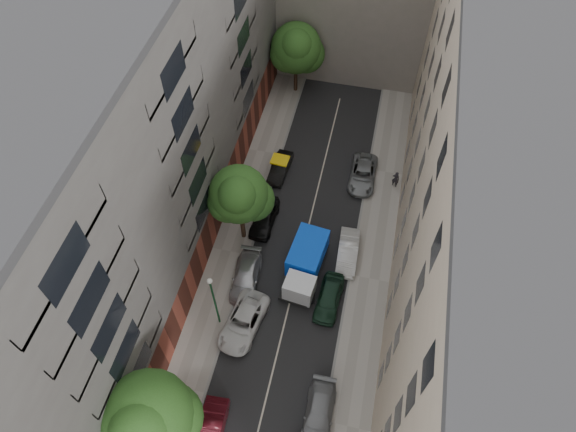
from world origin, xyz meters
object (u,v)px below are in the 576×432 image
(car_right_4, at_px, (363,174))
(lamp_post, at_px, (214,297))
(car_left_5, at_px, (280,168))
(car_right_2, at_px, (329,298))
(car_right_1, at_px, (319,414))
(car_left_2, at_px, (243,322))
(car_left_3, at_px, (246,276))
(car_right_3, at_px, (348,252))
(tree_far, at_px, (297,50))
(tarp_truck, at_px, (305,264))
(car_left_4, at_px, (264,217))
(tree_mid, at_px, (240,197))
(car_left_1, at_px, (210,432))
(tree_near, at_px, (149,420))
(pedestrian, at_px, (396,179))

(car_right_4, height_order, lamp_post, lamp_post)
(car_left_5, xyz_separation_m, car_right_2, (6.40, -11.60, 0.08))
(car_right_1, bearing_deg, car_left_2, 141.15)
(car_left_3, xyz_separation_m, car_right_3, (7.13, 3.80, 0.03))
(car_left_2, bearing_deg, tree_far, 102.82)
(tarp_truck, bearing_deg, car_right_1, -67.00)
(tarp_truck, distance_m, car_left_4, 5.85)
(tarp_truck, xyz_separation_m, car_left_4, (-4.20, 4.00, -0.72))
(car_left_3, xyz_separation_m, tree_far, (-0.90, 22.09, 4.26))
(tree_mid, height_order, tree_far, tree_mid)
(car_left_5, relative_size, lamp_post, 0.63)
(car_left_1, bearing_deg, car_left_3, 90.41)
(tree_near, bearing_deg, pedestrian, 64.29)
(car_left_3, height_order, tree_far, tree_far)
(car_right_2, distance_m, tree_mid, 9.83)
(tarp_truck, bearing_deg, lamp_post, -127.72)
(car_left_1, height_order, car_right_3, car_right_3)
(car_left_3, relative_size, car_left_4, 1.09)
(car_left_4, height_order, car_right_1, car_left_4)
(car_left_4, relative_size, car_right_2, 1.02)
(car_right_3, bearing_deg, car_right_4, 86.81)
(car_left_5, relative_size, tree_mid, 0.50)
(car_right_3, bearing_deg, tree_mid, 177.48)
(car_right_2, bearing_deg, car_left_3, 179.77)
(car_right_4, height_order, tree_mid, tree_mid)
(tarp_truck, relative_size, car_right_4, 1.24)
(car_left_1, height_order, car_right_4, car_left_1)
(car_right_3, xyz_separation_m, pedestrian, (2.87, 7.99, 0.29))
(car_right_1, height_order, tree_mid, tree_mid)
(tree_near, height_order, tree_mid, tree_near)
(car_left_3, relative_size, car_right_1, 1.04)
(tree_near, bearing_deg, car_left_4, 84.87)
(car_left_1, height_order, car_left_2, car_left_1)
(car_left_4, distance_m, car_right_4, 9.63)
(car_left_1, distance_m, car_left_4, 16.82)
(pedestrian, bearing_deg, car_left_4, 47.64)
(pedestrian, bearing_deg, tree_near, 80.16)
(car_left_1, height_order, car_right_2, car_right_2)
(tree_near, height_order, tree_far, tree_near)
(car_right_2, xyz_separation_m, car_right_4, (0.80, 12.40, -0.05))
(car_left_2, distance_m, car_left_4, 9.23)
(car_left_5, height_order, car_right_3, car_right_3)
(tree_mid, bearing_deg, car_left_4, 56.74)
(car_left_4, height_order, car_left_5, car_left_4)
(car_left_1, relative_size, lamp_post, 0.70)
(car_left_1, distance_m, tree_far, 33.60)
(car_right_3, bearing_deg, tree_far, 111.02)
(car_left_5, xyz_separation_m, lamp_post, (-0.98, -14.91, 3.33))
(car_left_2, relative_size, car_right_4, 1.06)
(car_right_1, xyz_separation_m, tree_near, (-8.81, -3.72, 5.22))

